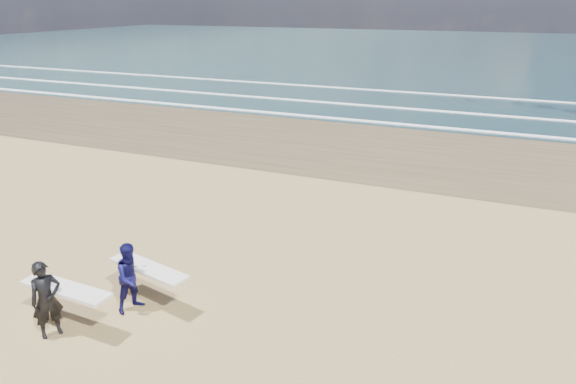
% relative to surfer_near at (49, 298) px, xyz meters
% --- Properties ---
extents(surfer_near, '(2.22, 1.03, 1.74)m').
position_rel_surfer_near_xyz_m(surfer_near, '(0.00, 0.00, 0.00)').
color(surfer_near, black).
rests_on(surfer_near, ground).
extents(surfer_far, '(2.26, 1.32, 1.67)m').
position_rel_surfer_near_xyz_m(surfer_far, '(0.99, 1.50, -0.04)').
color(surfer_far, '#0C0A3D').
rests_on(surfer_far, ground).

